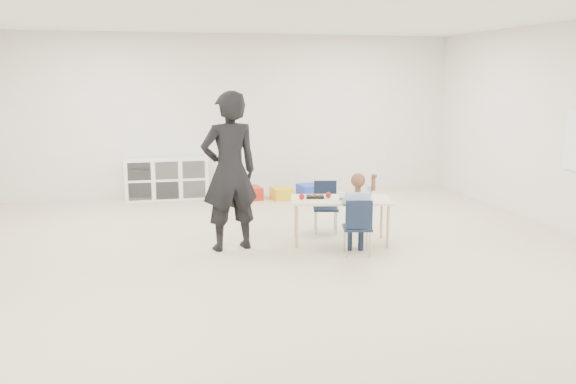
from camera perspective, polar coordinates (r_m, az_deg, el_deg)
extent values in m
plane|color=beige|center=(6.72, 0.53, -7.24)|extent=(9.00, 9.00, 0.00)
plane|color=white|center=(6.43, 0.57, 17.23)|extent=(9.00, 9.00, 0.00)
cube|color=white|center=(10.83, -5.14, 7.16)|extent=(8.00, 0.02, 2.80)
cube|color=#F7E8C5|center=(7.66, 4.95, -0.74)|extent=(1.35, 0.88, 0.03)
cube|color=black|center=(7.73, 5.84, -0.42)|extent=(0.25, 0.20, 0.03)
cube|color=black|center=(7.69, 2.55, -0.44)|extent=(0.25, 0.20, 0.03)
cube|color=white|center=(7.53, 5.09, -0.43)|extent=(0.08, 0.08, 0.10)
ellipsoid|color=#B77F4B|center=(7.57, 6.88, -0.54)|extent=(0.09, 0.09, 0.07)
sphere|color=maroon|center=(7.69, 3.81, -0.28)|extent=(0.07, 0.07, 0.07)
sphere|color=maroon|center=(7.58, 1.30, -0.42)|extent=(0.07, 0.07, 0.07)
cube|color=white|center=(10.63, -11.29, 1.23)|extent=(1.40, 0.40, 0.70)
imported|color=black|center=(7.31, -5.50, 1.92)|extent=(0.78, 0.59, 1.92)
cube|color=red|center=(10.46, -3.53, -0.10)|extent=(0.39, 0.48, 0.21)
cube|color=gold|center=(10.44, -0.59, -0.13)|extent=(0.36, 0.44, 0.20)
cube|color=#1B36CB|center=(10.69, 1.97, 0.14)|extent=(0.39, 0.47, 0.21)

